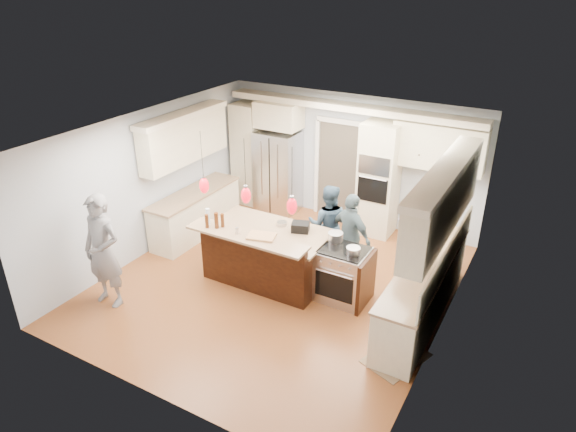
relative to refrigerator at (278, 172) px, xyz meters
name	(u,v)px	position (x,y,z in m)	size (l,w,h in m)	color
ground_plane	(278,283)	(1.55, -2.64, -0.90)	(6.00, 6.00, 0.00)	brown
room_shell	(277,186)	(1.55, -2.64, 0.92)	(5.54, 6.04, 2.72)	#B2BCC6
refrigerator	(278,172)	(0.00, 0.00, 0.00)	(0.90, 0.70, 1.80)	#B7B7BC
oven_column	(379,180)	(2.30, 0.03, 0.25)	(0.72, 0.69, 2.30)	beige
back_upper_cabinets	(314,142)	(0.80, 0.12, 0.77)	(5.30, 0.61, 2.54)	beige
right_counter_run	(430,258)	(3.99, -2.34, 0.16)	(0.64, 3.10, 2.51)	beige
left_cabinets	(192,185)	(-0.89, -1.84, 0.16)	(0.64, 2.30, 2.51)	beige
kitchen_island	(268,254)	(1.30, -2.57, -0.41)	(2.10, 1.46, 1.12)	black
island_range	(344,275)	(2.71, -2.49, -0.44)	(0.82, 0.71, 0.92)	#B7B7BC
pendant_lights	(246,195)	(1.30, -3.15, 0.90)	(1.75, 0.15, 1.03)	black
person_bar_end	(103,251)	(-0.55, -4.44, 0.04)	(0.69, 0.45, 1.89)	slate
person_far_left	(328,224)	(1.95, -1.53, -0.14)	(0.73, 0.57, 1.51)	#31495F
person_far_right	(351,236)	(2.49, -1.75, -0.13)	(0.90, 0.37, 1.53)	slate
person_range_side	(417,260)	(3.78, -2.23, 0.00)	(1.17, 0.67, 1.81)	gray
floor_rug	(396,358)	(3.95, -3.46, -0.89)	(0.61, 0.89, 0.01)	olive
water_bottle	(208,216)	(0.53, -3.15, 0.36)	(0.07, 0.07, 0.28)	silver
beer_bottle_a	(216,220)	(0.73, -3.19, 0.35)	(0.07, 0.07, 0.27)	#4A230D
beer_bottle_b	(207,221)	(0.59, -3.26, 0.34)	(0.06, 0.06, 0.23)	#4A230D
beer_bottle_c	(222,220)	(0.79, -3.11, 0.34)	(0.06, 0.06, 0.23)	#4A230D
drink_can	(237,231)	(1.13, -3.19, 0.27)	(0.06, 0.06, 0.10)	#B7B7BC
cutting_board	(262,236)	(1.53, -3.11, 0.24)	(0.43, 0.30, 0.03)	tan
pot_large	(335,237)	(2.44, -2.30, 0.09)	(0.25, 0.25, 0.14)	#B7B7BC
pot_small	(353,251)	(2.86, -2.55, 0.08)	(0.22, 0.22, 0.11)	#B7B7BC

